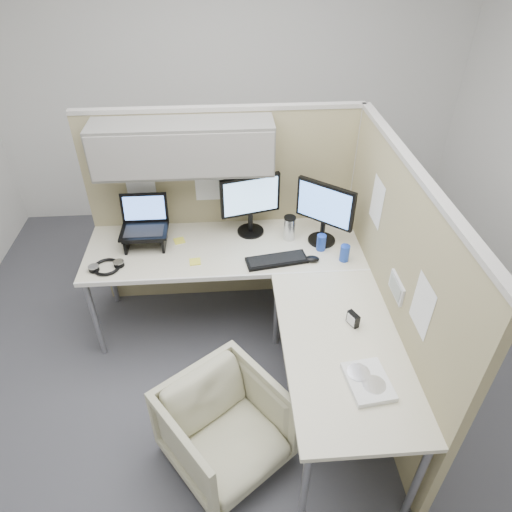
{
  "coord_description": "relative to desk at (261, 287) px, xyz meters",
  "views": [
    {
      "loc": [
        -0.07,
        -2.15,
        2.67
      ],
      "look_at": [
        0.1,
        0.25,
        0.85
      ],
      "focal_mm": 32.0,
      "sensor_mm": 36.0,
      "label": 1
    }
  ],
  "objects": [
    {
      "name": "ground",
      "position": [
        -0.12,
        -0.13,
        -0.69
      ],
      "size": [
        4.5,
        4.5,
        0.0
      ],
      "primitive_type": "plane",
      "color": "#414147",
      "rests_on": "ground"
    },
    {
      "name": "partition_back",
      "position": [
        -0.34,
        0.7,
        0.41
      ],
      "size": [
        2.0,
        0.36,
        1.63
      ],
      "color": "tan",
      "rests_on": "ground"
    },
    {
      "name": "partition_right",
      "position": [
        0.78,
        -0.19,
        0.13
      ],
      "size": [
        0.07,
        2.03,
        1.63
      ],
      "color": "tan",
      "rests_on": "ground"
    },
    {
      "name": "desk",
      "position": [
        0.0,
        0.0,
        0.0
      ],
      "size": [
        2.0,
        1.98,
        0.73
      ],
      "color": "beige",
      "rests_on": "ground"
    },
    {
      "name": "office_chair",
      "position": [
        -0.27,
        -0.77,
        -0.37
      ],
      "size": [
        0.84,
        0.83,
        0.63
      ],
      "primitive_type": "imported",
      "rotation": [
        0.0,
        0.0,
        0.63
      ],
      "color": "#BDB996",
      "rests_on": "ground"
    },
    {
      "name": "monitor_left",
      "position": [
        -0.03,
        0.58,
        0.32
      ],
      "size": [
        0.43,
        0.2,
        0.47
      ],
      "rotation": [
        0.0,
        0.0,
        0.25
      ],
      "color": "black",
      "rests_on": "desk"
    },
    {
      "name": "monitor_right",
      "position": [
        0.48,
        0.43,
        0.32
      ],
      "size": [
        0.36,
        0.31,
        0.47
      ],
      "rotation": [
        0.0,
        0.0,
        -0.7
      ],
      "color": "black",
      "rests_on": "desk"
    },
    {
      "name": "laptop_station",
      "position": [
        -0.8,
        0.5,
        0.18
      ],
      "size": [
        0.33,
        0.28,
        0.35
      ],
      "color": "black",
      "rests_on": "desk"
    },
    {
      "name": "keyboard",
      "position": [
        0.12,
        0.21,
        0.05
      ],
      "size": [
        0.44,
        0.21,
        0.02
      ],
      "primitive_type": "cube",
      "rotation": [
        0.0,
        0.0,
        0.16
      ],
      "color": "black",
      "rests_on": "desk"
    },
    {
      "name": "mouse",
      "position": [
        0.37,
        0.2,
        0.06
      ],
      "size": [
        0.11,
        0.08,
        0.04
      ],
      "primitive_type": "ellipsoid",
      "rotation": [
        0.0,
        0.0,
        -0.11
      ],
      "color": "black",
      "rests_on": "desk"
    },
    {
      "name": "travel_mug",
      "position": [
        0.25,
        0.48,
        0.14
      ],
      "size": [
        0.09,
        0.09,
        0.19
      ],
      "color": "silver",
      "rests_on": "desk"
    },
    {
      "name": "soda_can_green",
      "position": [
        0.59,
        0.19,
        0.1
      ],
      "size": [
        0.07,
        0.07,
        0.12
      ],
      "primitive_type": "cylinder",
      "color": "#1E3FA5",
      "rests_on": "desk"
    },
    {
      "name": "soda_can_silver",
      "position": [
        0.46,
        0.33,
        0.1
      ],
      "size": [
        0.07,
        0.07,
        0.12
      ],
      "primitive_type": "cylinder",
      "color": "#1E3FA5",
      "rests_on": "desk"
    },
    {
      "name": "sticky_note_a",
      "position": [
        -0.44,
        0.24,
        0.05
      ],
      "size": [
        0.08,
        0.08,
        0.01
      ],
      "primitive_type": "cube",
      "rotation": [
        0.0,
        0.0,
        0.11
      ],
      "color": "yellow",
      "rests_on": "desk"
    },
    {
      "name": "sticky_note_c",
      "position": [
        -0.56,
        0.5,
        0.05
      ],
      "size": [
        0.09,
        0.09,
        0.01
      ],
      "primitive_type": "cube",
      "rotation": [
        0.0,
        0.0,
        0.29
      ],
      "color": "yellow",
      "rests_on": "desk"
    },
    {
      "name": "headphones",
      "position": [
        -1.04,
        0.22,
        0.06
      ],
      "size": [
        0.23,
        0.23,
        0.03
      ],
      "rotation": [
        0.0,
        0.0,
        0.24
      ],
      "color": "black",
      "rests_on": "desk"
    },
    {
      "name": "paper_stack",
      "position": [
        0.48,
        -0.84,
        0.06
      ],
      "size": [
        0.24,
        0.29,
        0.03
      ],
      "rotation": [
        0.0,
        0.0,
        0.12
      ],
      "color": "white",
      "rests_on": "desk"
    },
    {
      "name": "desk_clock",
      "position": [
        0.5,
        -0.42,
        0.08
      ],
      "size": [
        0.07,
        0.09,
        0.08
      ],
      "rotation": [
        0.0,
        0.0,
        -1.12
      ],
      "color": "black",
      "rests_on": "desk"
    }
  ]
}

